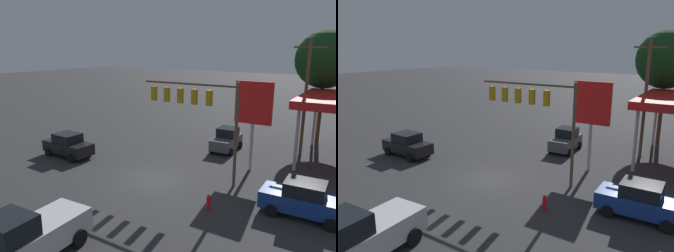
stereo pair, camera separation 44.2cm
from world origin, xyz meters
The scene contains 10 objects.
ground_plane centered at (0.00, 0.00, 0.00)m, with size 200.00×200.00×0.00m, color #2D2D30.
traffic_signal_assembly centered at (-2.23, -1.78, 5.13)m, with size 6.93×0.43×6.71m.
utility_pole centered at (-7.47, -10.80, 4.96)m, with size 2.40×0.26×9.36m.
price_sign centered at (-5.07, -5.22, 4.69)m, with size 2.65×0.27×6.46m.
sedan_far centered at (-9.69, -0.09, 0.95)m, with size 4.44×2.14×1.93m.
sedan_waiting centered at (8.57, -0.20, 0.95)m, with size 4.47×2.20×1.93m.
pickup_parked centered at (-0.83, 10.07, 1.11)m, with size 2.45×5.29×2.40m.
hatchback_crossing centered at (-1.76, -8.74, 0.95)m, with size 2.07×3.86×1.97m.
street_tree centered at (-7.99, -15.97, 7.67)m, with size 5.26×5.26×10.33m.
fire_hydrant centered at (-5.16, 1.96, 0.44)m, with size 0.24×0.24×0.88m.
Camera 1 is at (-12.13, 17.09, 8.69)m, focal length 35.00 mm.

